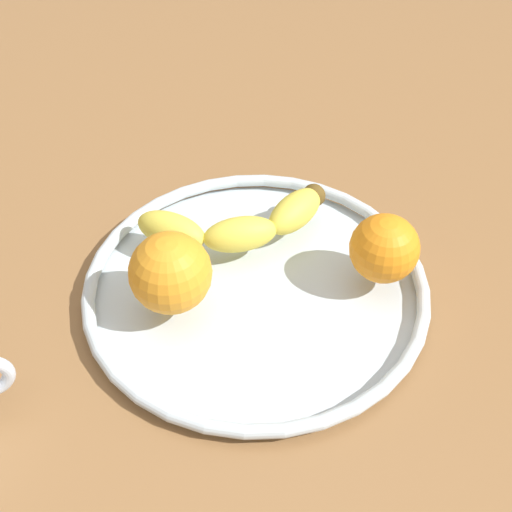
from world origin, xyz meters
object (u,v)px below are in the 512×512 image
object	(u,v)px
fruit_bowl	(256,287)
orange_front_right	(384,248)
banana	(239,224)
orange_back_right	(169,270)

from	to	relation	value
fruit_bowl	orange_front_right	bearing A→B (deg)	-14.68
banana	orange_front_right	bearing A→B (deg)	-33.39
orange_front_right	orange_back_right	xyz separation A→B (cm)	(-18.22, 3.17, 0.43)
fruit_bowl	orange_front_right	distance (cm)	11.79
orange_back_right	banana	bearing A→B (deg)	34.81
fruit_bowl	orange_back_right	xyz separation A→B (cm)	(-7.47, 0.36, 4.37)
orange_front_right	orange_back_right	world-z (taller)	orange_back_right
banana	orange_front_right	size ratio (longest dim) A/B	3.17
orange_back_right	fruit_bowl	bearing A→B (deg)	-2.76
banana	orange_back_right	size ratio (longest dim) A/B	2.78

